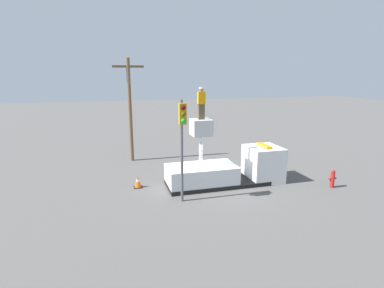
{
  "coord_description": "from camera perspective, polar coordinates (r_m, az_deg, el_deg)",
  "views": [
    {
      "loc": [
        -5.91,
        -15.65,
        6.34
      ],
      "look_at": [
        -1.79,
        -0.88,
        2.76
      ],
      "focal_mm": 28.0,
      "sensor_mm": 36.0,
      "label": 1
    }
  ],
  "objects": [
    {
      "name": "ground_plane",
      "position": [
        17.89,
        4.8,
        -7.67
      ],
      "size": [
        120.0,
        120.0,
        0.0
      ],
      "primitive_type": "plane",
      "color": "#565451"
    },
    {
      "name": "bucket_truck",
      "position": [
        17.83,
        6.75,
        -4.89
      ],
      "size": [
        6.93,
        2.18,
        3.92
      ],
      "color": "black",
      "rests_on": "ground"
    },
    {
      "name": "worker",
      "position": [
        16.47,
        1.78,
        7.76
      ],
      "size": [
        0.4,
        0.26,
        1.75
      ],
      "color": "brown",
      "rests_on": "bucket_truck"
    },
    {
      "name": "traffic_light_pole",
      "position": [
        14.41,
        -1.86,
        2.42
      ],
      "size": [
        0.34,
        0.57,
        5.17
      ],
      "color": "#515156",
      "rests_on": "ground"
    },
    {
      "name": "fire_hydrant",
      "position": [
        18.98,
        25.18,
        -6.0
      ],
      "size": [
        0.49,
        0.25,
        1.07
      ],
      "color": "#B2231E",
      "rests_on": "ground"
    },
    {
      "name": "traffic_cone_rear",
      "position": [
        17.53,
        -10.28,
        -7.04
      ],
      "size": [
        0.49,
        0.49,
        0.74
      ],
      "color": "black",
      "rests_on": "ground"
    },
    {
      "name": "utility_pole",
      "position": [
        22.31,
        -11.74,
        6.98
      ],
      "size": [
        2.2,
        0.26,
        7.48
      ],
      "color": "brown",
      "rests_on": "ground"
    }
  ]
}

